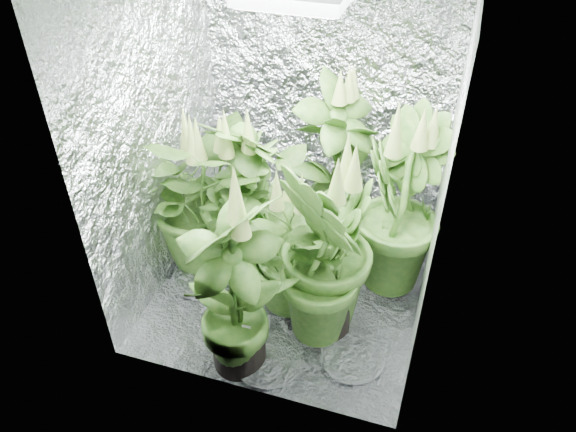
% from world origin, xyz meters
% --- Properties ---
extents(ground, '(1.60, 1.60, 0.00)m').
position_xyz_m(ground, '(0.00, 0.00, 0.00)').
color(ground, white).
rests_on(ground, ground).
extents(walls, '(1.62, 1.62, 2.00)m').
position_xyz_m(walls, '(0.00, 0.00, 1.00)').
color(walls, white).
rests_on(walls, ground).
extents(plant_a, '(1.08, 1.08, 1.14)m').
position_xyz_m(plant_a, '(-0.58, 0.10, 0.54)').
color(plant_a, black).
rests_on(plant_a, ground).
extents(plant_b, '(0.86, 0.86, 1.26)m').
position_xyz_m(plant_b, '(0.12, 0.62, 0.58)').
color(plant_b, black).
rests_on(plant_b, ground).
extents(plant_c, '(0.79, 0.79, 1.24)m').
position_xyz_m(plant_c, '(0.58, 0.28, 0.58)').
color(plant_c, black).
rests_on(plant_c, ground).
extents(plant_d, '(0.76, 0.76, 1.18)m').
position_xyz_m(plant_d, '(-0.31, 0.12, 0.55)').
color(plant_d, black).
rests_on(plant_d, ground).
extents(plant_e, '(1.06, 1.06, 1.00)m').
position_xyz_m(plant_e, '(0.07, -0.13, 0.48)').
color(plant_e, black).
rests_on(plant_e, ground).
extents(plant_f, '(0.79, 0.79, 1.25)m').
position_xyz_m(plant_f, '(-0.10, -0.64, 0.58)').
color(plant_f, black).
rests_on(plant_f, ground).
extents(plant_g, '(0.81, 0.81, 1.26)m').
position_xyz_m(plant_g, '(0.29, -0.27, 0.59)').
color(plant_g, black).
rests_on(plant_g, ground).
extents(circulation_fan, '(0.19, 0.33, 0.39)m').
position_xyz_m(circulation_fan, '(0.58, 0.48, 0.17)').
color(circulation_fan, black).
rests_on(circulation_fan, ground).
extents(plant_label, '(0.05, 0.02, 0.08)m').
position_xyz_m(plant_label, '(-0.04, -0.67, 0.30)').
color(plant_label, white).
rests_on(plant_label, plant_f).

